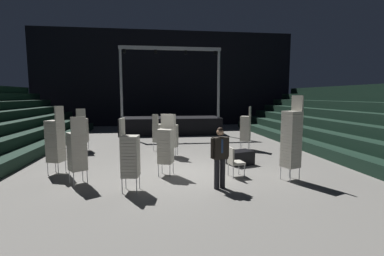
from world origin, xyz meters
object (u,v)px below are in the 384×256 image
(chair_stack_mid_right, at_px, (246,128))
(chair_stack_mid_centre, at_px, (55,140))
(man_with_tie, at_px, (220,154))
(loose_chair_near_man, at_px, (234,160))
(stage_riser, at_px, (171,124))
(chair_stack_front_left, at_px, (77,150))
(chair_stack_aisle_left, at_px, (130,155))
(chair_stack_front_right, at_px, (172,135))
(chair_stack_rear_right, at_px, (291,138))
(chair_stack_rear_centre, at_px, (83,130))
(chair_stack_mid_left, at_px, (166,145))
(chair_stack_rear_left, at_px, (159,132))
(equipment_road_case, at_px, (240,158))

(chair_stack_mid_right, height_order, chair_stack_mid_centre, chair_stack_mid_centre)
(man_with_tie, height_order, loose_chair_near_man, man_with_tie)
(stage_riser, distance_m, chair_stack_front_left, 10.85)
(chair_stack_mid_centre, relative_size, chair_stack_aisle_left, 1.13)
(chair_stack_front_left, bearing_deg, chair_stack_front_right, 15.16)
(man_with_tie, distance_m, loose_chair_near_man, 1.33)
(chair_stack_mid_right, xyz_separation_m, chair_stack_rear_right, (-0.22, -4.88, 0.25))
(chair_stack_front_right, height_order, chair_stack_rear_centre, chair_stack_rear_centre)
(chair_stack_mid_left, relative_size, chair_stack_aisle_left, 1.00)
(stage_riser, bearing_deg, chair_stack_aisle_left, -98.58)
(stage_riser, xyz_separation_m, man_with_tie, (0.73, -11.31, 0.31))
(chair_stack_rear_left, relative_size, loose_chair_near_man, 1.81)
(chair_stack_rear_left, bearing_deg, chair_stack_aisle_left, -45.79)
(stage_riser, relative_size, equipment_road_case, 7.36)
(chair_stack_front_right, bearing_deg, chair_stack_front_left, -114.05)
(man_with_tie, bearing_deg, chair_stack_rear_right, 175.12)
(chair_stack_mid_right, relative_size, chair_stack_rear_left, 1.20)
(chair_stack_rear_right, height_order, chair_stack_rear_centre, chair_stack_rear_right)
(chair_stack_front_left, bearing_deg, chair_stack_aisle_left, -61.98)
(chair_stack_front_right, xyz_separation_m, chair_stack_rear_right, (3.34, -3.83, 0.38))
(loose_chair_near_man, bearing_deg, chair_stack_front_right, -160.87)
(loose_chair_near_man, bearing_deg, chair_stack_front_left, -98.25)
(man_with_tie, relative_size, chair_stack_front_left, 0.87)
(chair_stack_rear_centre, height_order, loose_chair_near_man, chair_stack_rear_centre)
(equipment_road_case, bearing_deg, loose_chair_near_man, -114.21)
(chair_stack_front_left, distance_m, chair_stack_aisle_left, 1.78)
(chair_stack_mid_left, distance_m, equipment_road_case, 3.07)
(chair_stack_mid_left, height_order, equipment_road_case, chair_stack_mid_left)
(chair_stack_mid_centre, bearing_deg, chair_stack_rear_centre, 19.78)
(equipment_road_case, bearing_deg, chair_stack_mid_left, -159.69)
(man_with_tie, distance_m, equipment_road_case, 2.96)
(chair_stack_aisle_left, xyz_separation_m, loose_chair_near_man, (3.13, 0.92, -0.45))
(stage_riser, relative_size, chair_stack_mid_centre, 2.98)
(man_with_tie, height_order, chair_stack_mid_left, chair_stack_mid_left)
(chair_stack_rear_right, height_order, equipment_road_case, chair_stack_rear_right)
(man_with_tie, relative_size, chair_stack_aisle_left, 0.87)
(chair_stack_rear_centre, xyz_separation_m, equipment_road_case, (6.47, -3.51, -0.73))
(chair_stack_front_right, height_order, chair_stack_mid_left, chair_stack_mid_left)
(man_with_tie, bearing_deg, stage_riser, -102.95)
(man_with_tie, distance_m, chair_stack_aisle_left, 2.42)
(chair_stack_mid_centre, bearing_deg, chair_stack_rear_left, -26.89)
(chair_stack_mid_left, bearing_deg, chair_stack_front_left, 30.78)
(chair_stack_mid_right, bearing_deg, chair_stack_rear_centre, 113.48)
(chair_stack_mid_left, relative_size, chair_stack_rear_right, 0.77)
(stage_riser, xyz_separation_m, chair_stack_mid_centre, (-4.24, -9.17, 0.45))
(chair_stack_mid_right, relative_size, chair_stack_mid_centre, 0.92)
(man_with_tie, bearing_deg, chair_stack_front_right, -92.99)
(chair_stack_rear_left, height_order, chair_stack_aisle_left, chair_stack_aisle_left)
(chair_stack_mid_right, distance_m, chair_stack_rear_left, 4.11)
(man_with_tie, xyz_separation_m, chair_stack_rear_centre, (-5.09, 6.04, 0.02))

